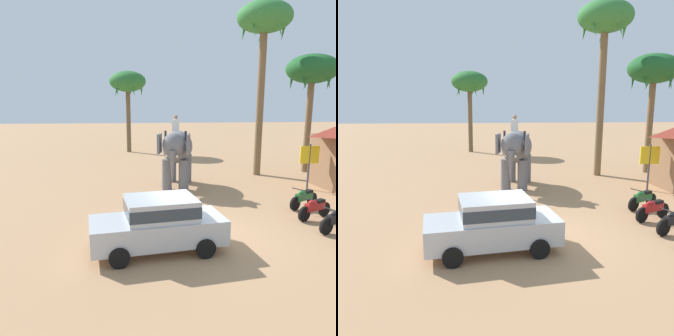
# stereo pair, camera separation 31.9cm
# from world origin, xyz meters

# --- Properties ---
(ground_plane) EXTENTS (120.00, 120.00, 0.00)m
(ground_plane) POSITION_xyz_m (0.00, 0.00, 0.00)
(ground_plane) COLOR tan
(car_sedan_foreground) EXTENTS (4.31, 2.33, 1.70)m
(car_sedan_foreground) POSITION_xyz_m (-1.28, -0.88, 0.93)
(car_sedan_foreground) COLOR #B7BABF
(car_sedan_foreground) RESTS_ON ground
(elephant_with_mahout) EXTENTS (2.36, 4.01, 3.88)m
(elephant_with_mahout) POSITION_xyz_m (0.22, 6.98, 1.99)
(elephant_with_mahout) COLOR slate
(elephant_with_mahout) RESTS_ON ground
(motorcycle_fourth_in_row) EXTENTS (1.68, 0.89, 0.94)m
(motorcycle_fourth_in_row) POSITION_xyz_m (5.01, 1.38, 0.46)
(motorcycle_fourth_in_row) COLOR black
(motorcycle_fourth_in_row) RESTS_ON ground
(motorcycle_far_in_row) EXTENTS (1.63, 0.97, 0.94)m
(motorcycle_far_in_row) POSITION_xyz_m (5.26, 2.76, 0.46)
(motorcycle_far_in_row) COLOR black
(motorcycle_far_in_row) RESTS_ON ground
(palm_tree_behind_elephant) EXTENTS (3.20, 3.20, 7.13)m
(palm_tree_behind_elephant) POSITION_xyz_m (-2.59, 19.97, 6.06)
(palm_tree_behind_elephant) COLOR brown
(palm_tree_behind_elephant) RESTS_ON ground
(palm_tree_near_hut) EXTENTS (3.20, 3.20, 10.23)m
(palm_tree_near_hut) POSITION_xyz_m (5.59, 9.51, 8.93)
(palm_tree_near_hut) COLOR brown
(palm_tree_near_hut) RESTS_ON ground
(palm_tree_left_of_road) EXTENTS (3.20, 3.20, 7.42)m
(palm_tree_left_of_road) POSITION_xyz_m (9.06, 10.12, 6.33)
(palm_tree_left_of_road) COLOR brown
(palm_tree_left_of_road) RESTS_ON ground
(signboard_yellow) EXTENTS (1.00, 0.10, 2.40)m
(signboard_yellow) POSITION_xyz_m (6.96, 5.71, 1.69)
(signboard_yellow) COLOR #4C4C51
(signboard_yellow) RESTS_ON ground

